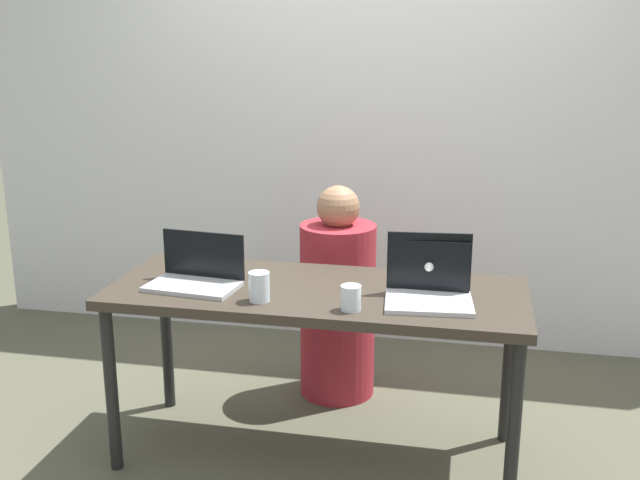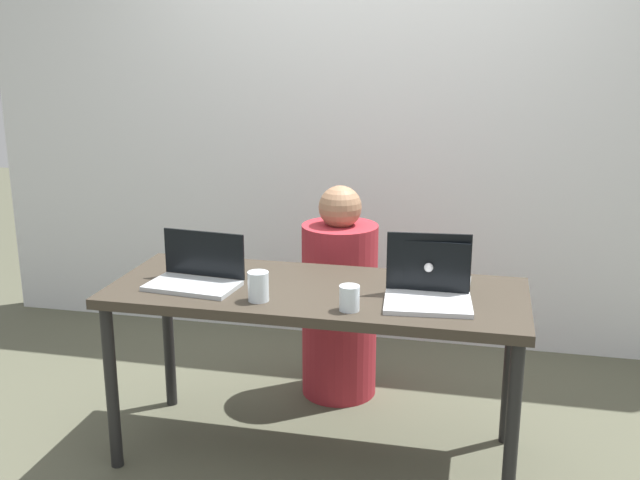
# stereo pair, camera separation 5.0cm
# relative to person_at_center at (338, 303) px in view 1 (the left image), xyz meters

# --- Properties ---
(ground_plane) EXTENTS (12.00, 12.00, 0.00)m
(ground_plane) POSITION_rel_person_at_center_xyz_m (0.02, -0.58, -0.46)
(ground_plane) COLOR #4E4E3D
(back_wall) EXTENTS (4.50, 0.10, 2.32)m
(back_wall) POSITION_rel_person_at_center_xyz_m (0.02, 0.77, 0.70)
(back_wall) COLOR silver
(back_wall) RESTS_ON ground
(desk) EXTENTS (1.64, 0.65, 0.73)m
(desk) POSITION_rel_person_at_center_xyz_m (0.02, -0.58, 0.20)
(desk) COLOR #352D24
(desk) RESTS_ON ground
(person_at_center) EXTENTS (0.45, 0.45, 1.03)m
(person_at_center) POSITION_rel_person_at_center_xyz_m (0.00, 0.00, 0.00)
(person_at_center) COLOR #A0262F
(person_at_center) RESTS_ON ground
(laptop_front_right) EXTENTS (0.34, 0.30, 0.24)m
(laptop_front_right) POSITION_rel_person_at_center_xyz_m (0.46, -0.64, 0.33)
(laptop_front_right) COLOR silver
(laptop_front_right) RESTS_ON desk
(laptop_back_right) EXTENTS (0.31, 0.25, 0.21)m
(laptop_back_right) POSITION_rel_person_at_center_xyz_m (0.46, -0.49, 0.32)
(laptop_back_right) COLOR #AEB6BA
(laptop_back_right) RESTS_ON desk
(laptop_front_left) EXTENTS (0.37, 0.26, 0.20)m
(laptop_front_left) POSITION_rel_person_at_center_xyz_m (-0.45, -0.65, 0.32)
(laptop_front_left) COLOR #B0B7BB
(laptop_front_left) RESTS_ON desk
(water_glass_right) EXTENTS (0.07, 0.07, 0.09)m
(water_glass_right) POSITION_rel_person_at_center_xyz_m (0.19, -0.79, 0.31)
(water_glass_right) COLOR silver
(water_glass_right) RESTS_ON desk
(water_glass_left) EXTENTS (0.08, 0.08, 0.11)m
(water_glass_left) POSITION_rel_person_at_center_xyz_m (-0.16, -0.77, 0.32)
(water_glass_left) COLOR silver
(water_glass_left) RESTS_ON desk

